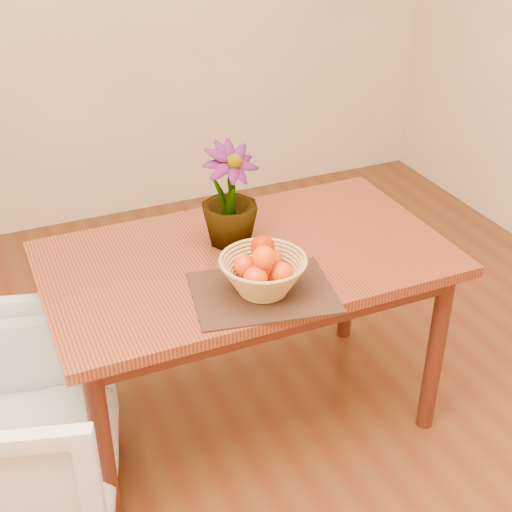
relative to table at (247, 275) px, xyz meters
name	(u,v)px	position (x,y,z in m)	size (l,w,h in m)	color
floor	(280,468)	(0.00, -0.30, -0.66)	(4.50, 4.50, 0.00)	brown
table	(247,275)	(0.00, 0.00, 0.00)	(1.40, 0.80, 0.75)	brown
placemat	(263,292)	(-0.05, -0.25, 0.09)	(0.44, 0.33, 0.01)	#372014
wicker_basket	(263,276)	(-0.05, -0.25, 0.15)	(0.28, 0.28, 0.11)	tan
orange_pile	(263,261)	(-0.05, -0.24, 0.20)	(0.16, 0.16, 0.14)	#FA4D04
potted_plant	(229,196)	(-0.02, 0.10, 0.27)	(0.20, 0.20, 0.36)	#183F12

